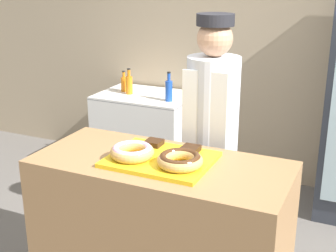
{
  "coord_description": "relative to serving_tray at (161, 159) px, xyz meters",
  "views": [
    {
      "loc": [
        1.06,
        -2.19,
        1.99
      ],
      "look_at": [
        0.0,
        0.1,
        1.14
      ],
      "focal_mm": 50.0,
      "sensor_mm": 36.0,
      "label": 1
    }
  ],
  "objects": [
    {
      "name": "wall_back",
      "position": [
        0.0,
        2.13,
        0.38
      ],
      "size": [
        8.0,
        0.06,
        2.7
      ],
      "color": "tan",
      "rests_on": "ground_plane"
    },
    {
      "name": "display_counter",
      "position": [
        0.0,
        0.0,
        -0.49
      ],
      "size": [
        1.46,
        0.66,
        0.96
      ],
      "color": "#997047",
      "rests_on": "ground_plane"
    },
    {
      "name": "serving_tray",
      "position": [
        0.0,
        0.0,
        0.0
      ],
      "size": [
        0.57,
        0.46,
        0.02
      ],
      "color": "yellow",
      "rests_on": "display_counter"
    },
    {
      "name": "donut_light_glaze",
      "position": [
        -0.15,
        -0.06,
        0.05
      ],
      "size": [
        0.25,
        0.25,
        0.07
      ],
      "color": "tan",
      "rests_on": "serving_tray"
    },
    {
      "name": "donut_chocolate_glaze",
      "position": [
        0.15,
        -0.06,
        0.05
      ],
      "size": [
        0.25,
        0.25,
        0.07
      ],
      "color": "tan",
      "rests_on": "serving_tray"
    },
    {
      "name": "brownie_back_left",
      "position": [
        -0.12,
        0.16,
        0.03
      ],
      "size": [
        0.1,
        0.1,
        0.03
      ],
      "color": "#382111",
      "rests_on": "serving_tray"
    },
    {
      "name": "brownie_back_right",
      "position": [
        0.12,
        0.16,
        0.03
      ],
      "size": [
        0.1,
        0.1,
        0.03
      ],
      "color": "#382111",
      "rests_on": "serving_tray"
    },
    {
      "name": "baker_person",
      "position": [
        0.09,
        0.59,
        -0.05
      ],
      "size": [
        0.35,
        0.35,
        1.73
      ],
      "color": "#4C4C51",
      "rests_on": "ground_plane"
    },
    {
      "name": "chest_freezer",
      "position": [
        -1.0,
        1.74,
        -0.56
      ],
      "size": [
        0.91,
        0.66,
        0.83
      ],
      "color": "white",
      "rests_on": "ground_plane"
    },
    {
      "name": "bottle_orange",
      "position": [
        -1.15,
        1.69,
        -0.05
      ],
      "size": [
        0.07,
        0.07,
        0.25
      ],
      "color": "orange",
      "rests_on": "chest_freezer"
    },
    {
      "name": "bottle_orange_b",
      "position": [
        -1.25,
        1.76,
        -0.07
      ],
      "size": [
        0.06,
        0.06,
        0.21
      ],
      "color": "orange",
      "rests_on": "chest_freezer"
    },
    {
      "name": "bottle_blue",
      "position": [
        -0.69,
        1.61,
        -0.04
      ],
      "size": [
        0.07,
        0.07,
        0.27
      ],
      "color": "#1E4CB2",
      "rests_on": "chest_freezer"
    }
  ]
}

